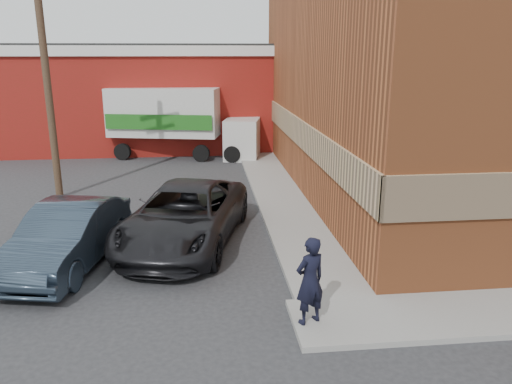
{
  "coord_description": "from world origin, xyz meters",
  "views": [
    {
      "loc": [
        -2.17,
        -9.48,
        5.22
      ],
      "look_at": [
        -0.79,
        3.13,
        1.64
      ],
      "focal_mm": 35.0,
      "sensor_mm": 36.0,
      "label": 1
    }
  ],
  "objects_px": {
    "brick_building": "(482,66)",
    "man": "(310,281)",
    "utility_pole": "(45,66)",
    "box_truck": "(178,118)",
    "suv_a": "(184,216)",
    "warehouse": "(134,95)",
    "sedan": "(68,236)"
  },
  "relations": [
    {
      "from": "brick_building",
      "to": "man",
      "type": "distance_m",
      "value": 13.71
    },
    {
      "from": "man",
      "to": "box_truck",
      "type": "bearing_deg",
      "value": -104.37
    },
    {
      "from": "utility_pole",
      "to": "sedan",
      "type": "xyz_separation_m",
      "value": [
        1.92,
        -6.37,
        -3.96
      ]
    },
    {
      "from": "warehouse",
      "to": "utility_pole",
      "type": "height_order",
      "value": "utility_pole"
    },
    {
      "from": "suv_a",
      "to": "box_truck",
      "type": "xyz_separation_m",
      "value": [
        -0.61,
        12.03,
        1.19
      ]
    },
    {
      "from": "warehouse",
      "to": "suv_a",
      "type": "height_order",
      "value": "warehouse"
    },
    {
      "from": "brick_building",
      "to": "box_truck",
      "type": "xyz_separation_m",
      "value": [
        -11.83,
        6.86,
        -2.67
      ]
    },
    {
      "from": "man",
      "to": "box_truck",
      "type": "distance_m",
      "value": 17.11
    },
    {
      "from": "warehouse",
      "to": "man",
      "type": "distance_m",
      "value": 21.8
    },
    {
      "from": "brick_building",
      "to": "suv_a",
      "type": "height_order",
      "value": "brick_building"
    },
    {
      "from": "man",
      "to": "box_truck",
      "type": "xyz_separation_m",
      "value": [
        -3.13,
        16.79,
        1.01
      ]
    },
    {
      "from": "box_truck",
      "to": "man",
      "type": "bearing_deg",
      "value": -67.24
    },
    {
      "from": "suv_a",
      "to": "box_truck",
      "type": "distance_m",
      "value": 12.1
    },
    {
      "from": "warehouse",
      "to": "suv_a",
      "type": "relative_size",
      "value": 2.76
    },
    {
      "from": "suv_a",
      "to": "sedan",
      "type": "bearing_deg",
      "value": -142.39
    },
    {
      "from": "warehouse",
      "to": "sedan",
      "type": "distance_m",
      "value": 17.5
    },
    {
      "from": "suv_a",
      "to": "box_truck",
      "type": "height_order",
      "value": "box_truck"
    },
    {
      "from": "box_truck",
      "to": "suv_a",
      "type": "bearing_deg",
      "value": -74.91
    },
    {
      "from": "man",
      "to": "sedan",
      "type": "xyz_separation_m",
      "value": [
        -5.38,
        3.56,
        -0.22
      ]
    },
    {
      "from": "brick_building",
      "to": "sedan",
      "type": "xyz_separation_m",
      "value": [
        -14.08,
        -6.37,
        -3.9
      ]
    },
    {
      "from": "utility_pole",
      "to": "box_truck",
      "type": "height_order",
      "value": "utility_pole"
    },
    {
      "from": "brick_building",
      "to": "suv_a",
      "type": "bearing_deg",
      "value": -155.27
    },
    {
      "from": "utility_pole",
      "to": "suv_a",
      "type": "height_order",
      "value": "utility_pole"
    },
    {
      "from": "suv_a",
      "to": "box_truck",
      "type": "bearing_deg",
      "value": 107.72
    },
    {
      "from": "suv_a",
      "to": "brick_building",
      "type": "bearing_deg",
      "value": 39.55
    },
    {
      "from": "utility_pole",
      "to": "sedan",
      "type": "bearing_deg",
      "value": -73.25
    },
    {
      "from": "brick_building",
      "to": "man",
      "type": "relative_size",
      "value": 10.34
    },
    {
      "from": "box_truck",
      "to": "sedan",
      "type": "bearing_deg",
      "value": -87.46
    },
    {
      "from": "suv_a",
      "to": "man",
      "type": "bearing_deg",
      "value": -47.28
    },
    {
      "from": "brick_building",
      "to": "sedan",
      "type": "height_order",
      "value": "brick_building"
    },
    {
      "from": "utility_pole",
      "to": "box_truck",
      "type": "xyz_separation_m",
      "value": [
        4.17,
        6.85,
        -2.73
      ]
    },
    {
      "from": "utility_pole",
      "to": "sedan",
      "type": "height_order",
      "value": "utility_pole"
    }
  ]
}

